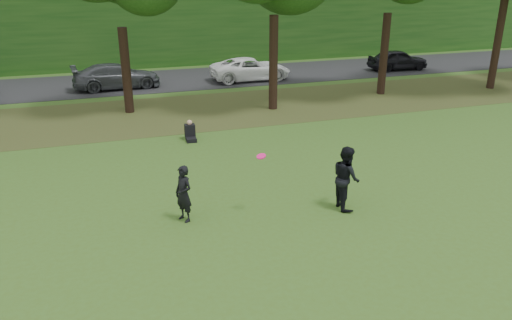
# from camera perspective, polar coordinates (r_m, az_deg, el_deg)

# --- Properties ---
(ground) EXTENTS (120.00, 120.00, 0.00)m
(ground) POSITION_cam_1_polar(r_m,az_deg,el_deg) (13.54, 3.85, -8.45)
(ground) COLOR #3A581B
(ground) RESTS_ON ground
(leaf_litter) EXTENTS (60.00, 7.00, 0.01)m
(leaf_litter) POSITION_cam_1_polar(r_m,az_deg,el_deg) (25.22, -7.23, 5.51)
(leaf_litter) COLOR #4F381C
(leaf_litter) RESTS_ON ground
(street) EXTENTS (70.00, 7.00, 0.02)m
(street) POSITION_cam_1_polar(r_m,az_deg,el_deg) (32.90, -10.02, 8.99)
(street) COLOR black
(street) RESTS_ON ground
(far_hedge) EXTENTS (70.00, 3.00, 5.00)m
(far_hedge) POSITION_cam_1_polar(r_m,az_deg,el_deg) (38.40, -11.67, 14.32)
(far_hedge) COLOR #194614
(far_hedge) RESTS_ON ground
(player_left) EXTENTS (0.63, 0.71, 1.63)m
(player_left) POSITION_cam_1_polar(r_m,az_deg,el_deg) (14.01, -8.27, -3.85)
(player_left) COLOR black
(player_left) RESTS_ON ground
(player_right) EXTENTS (0.79, 0.98, 1.91)m
(player_right) POSITION_cam_1_polar(r_m,az_deg,el_deg) (14.81, 10.26, -1.99)
(player_right) COLOR black
(player_right) RESTS_ON ground
(parked_cars) EXTENTS (36.31, 3.48, 1.47)m
(parked_cars) POSITION_cam_1_polar(r_m,az_deg,el_deg) (31.37, -11.62, 9.65)
(parked_cars) COLOR black
(parked_cars) RESTS_ON street
(frisbee) EXTENTS (0.27, 0.29, 0.13)m
(frisbee) POSITION_cam_1_polar(r_m,az_deg,el_deg) (13.95, 0.60, 0.43)
(frisbee) COLOR #FF157A
(frisbee) RESTS_ON ground
(seated_person) EXTENTS (0.45, 0.75, 0.83)m
(seated_person) POSITION_cam_1_polar(r_m,az_deg,el_deg) (20.91, -7.53, 3.14)
(seated_person) COLOR black
(seated_person) RESTS_ON ground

